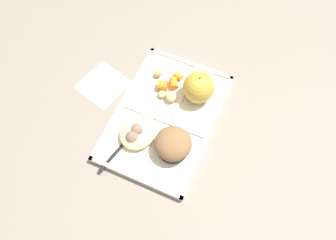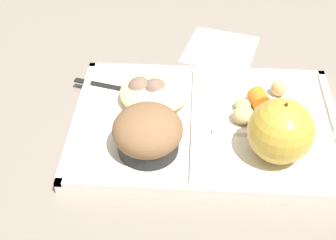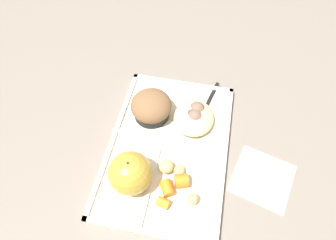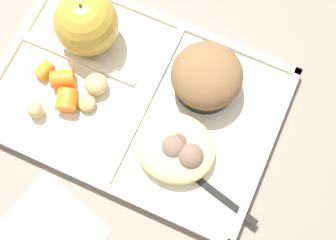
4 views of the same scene
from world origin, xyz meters
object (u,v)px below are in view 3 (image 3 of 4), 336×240
Objects in this scene: lunch_tray at (168,148)px; bran_muffin at (151,107)px; green_apple at (130,173)px; plastic_fork at (206,107)px.

bran_muffin is (0.08, 0.06, 0.04)m from lunch_tray.
lunch_tray is at bearing -30.37° from green_apple.
bran_muffin is (0.17, -0.00, -0.01)m from green_apple.
green_apple reaches higher than lunch_tray.
plastic_fork is (0.22, -0.12, -0.04)m from green_apple.
lunch_tray is 0.14m from plastic_fork.
bran_muffin is at bearing 35.26° from lunch_tray.
bran_muffin reaches higher than lunch_tray.
plastic_fork is at bearing -28.72° from lunch_tray.
green_apple reaches higher than plastic_fork.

